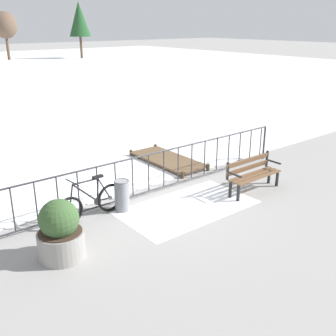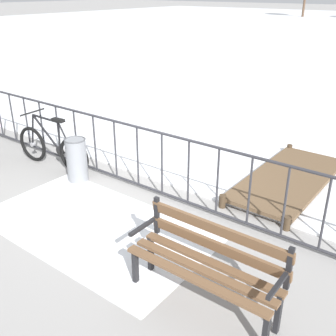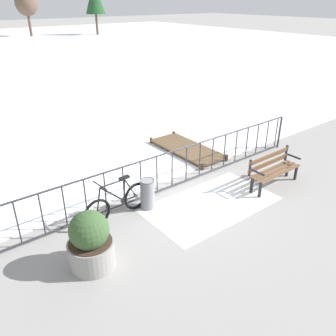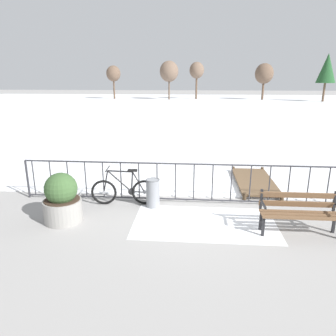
# 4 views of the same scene
# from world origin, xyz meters

# --- Properties ---
(ground_plane) EXTENTS (160.00, 160.00, 0.00)m
(ground_plane) POSITION_xyz_m (0.00, 0.00, 0.00)
(ground_plane) COLOR gray
(snow_patch) EXTENTS (3.21, 1.79, 0.01)m
(snow_patch) POSITION_xyz_m (0.26, -1.20, 0.00)
(snow_patch) COLOR white
(snow_patch) RESTS_ON ground
(railing_fence) EXTENTS (9.06, 0.06, 1.07)m
(railing_fence) POSITION_xyz_m (-0.00, 0.00, 0.56)
(railing_fence) COLOR #2D2D33
(railing_fence) RESTS_ON ground
(bicycle_near_railing) EXTENTS (1.71, 0.52, 0.97)m
(bicycle_near_railing) POSITION_xyz_m (-1.78, -0.27, 0.37)
(bicycle_near_railing) COLOR black
(bicycle_near_railing) RESTS_ON ground
(park_bench) EXTENTS (1.60, 0.48, 0.89)m
(park_bench) POSITION_xyz_m (2.20, -1.46, 0.51)
(park_bench) COLOR brown
(park_bench) RESTS_ON ground
(trash_bin) EXTENTS (0.35, 0.35, 0.73)m
(trash_bin) POSITION_xyz_m (-1.03, -0.36, 0.37)
(trash_bin) COLOR gray
(trash_bin) RESTS_ON ground
(wooden_dock) EXTENTS (1.10, 2.66, 0.20)m
(wooden_dock) POSITION_xyz_m (1.87, 1.58, 0.12)
(wooden_dock) COLOR brown
(wooden_dock) RESTS_ON ground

